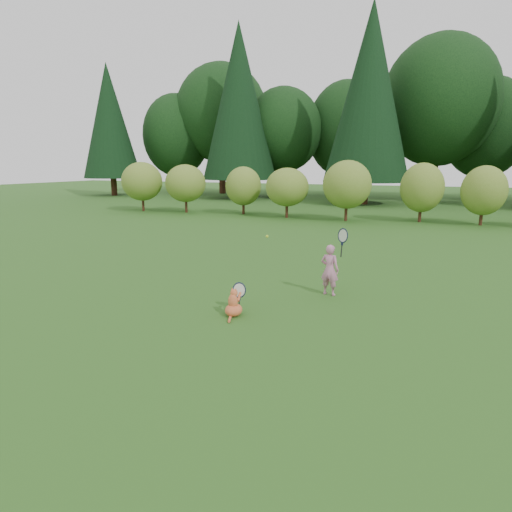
% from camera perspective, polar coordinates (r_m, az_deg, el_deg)
% --- Properties ---
extents(ground, '(100.00, 100.00, 0.00)m').
position_cam_1_polar(ground, '(8.78, -3.21, -5.38)').
color(ground, '#205618').
rests_on(ground, ground).
extents(shrub_row, '(28.00, 3.00, 2.80)m').
position_cam_1_polar(shrub_row, '(20.90, 12.46, 8.45)').
color(shrub_row, olive).
rests_on(shrub_row, ground).
extents(woodland_backdrop, '(48.00, 10.00, 15.00)m').
position_cam_1_polar(woodland_backdrop, '(31.14, 16.48, 20.64)').
color(woodland_backdrop, black).
rests_on(woodland_backdrop, ground).
extents(child, '(0.60, 0.38, 1.58)m').
position_cam_1_polar(child, '(8.85, 9.86, -1.68)').
color(child, pink).
rests_on(child, ground).
extents(cat, '(0.37, 0.67, 0.69)m').
position_cam_1_polar(cat, '(7.63, -2.98, -6.07)').
color(cat, '#B94723').
rests_on(cat, ground).
extents(tennis_ball, '(0.06, 0.06, 0.06)m').
position_cam_1_polar(tennis_ball, '(9.80, 1.49, 2.64)').
color(tennis_ball, '#BFC917').
rests_on(tennis_ball, ground).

